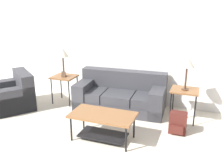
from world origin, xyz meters
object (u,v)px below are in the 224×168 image
side_table_left (64,79)px  armchair (10,96)px  coffee_table (103,121)px  table_lamp_right (187,63)px  couch (121,96)px  table_lamp_left (63,53)px  side_table_right (185,93)px  backpack (178,123)px

side_table_left → armchair: bearing=-143.0°
coffee_table → table_lamp_right: 1.95m
couch → armchair: bearing=-160.4°
coffee_table → table_lamp_left: (-1.49, 1.27, 0.84)m
coffee_table → side_table_right: 1.78m
table_lamp_right → side_table_left: bearing=-180.0°
table_lamp_right → backpack: (-0.03, -0.60, -1.00)m
armchair → coffee_table: armchair is taller
armchair → side_table_left: size_ratio=2.15×
table_lamp_left → backpack: 2.92m
armchair → coffee_table: size_ratio=1.26×
side_table_right → table_lamp_right: table_lamp_right is taller
side_table_right → table_lamp_right: bearing=76.0°
side_table_right → table_lamp_left: 2.78m
couch → coffee_table: (0.14, -1.37, 0.05)m
armchair → side_table_right: 3.77m
side_table_right → coffee_table: bearing=-133.8°
side_table_right → table_lamp_right: (0.00, 0.00, 0.62)m
side_table_left → backpack: side_table_left is taller
side_table_right → backpack: side_table_right is taller
coffee_table → side_table_right: (1.22, 1.27, 0.22)m
side_table_left → side_table_right: same height
armchair → side_table_right: size_ratio=2.15×
coffee_table → side_table_left: (-1.49, 1.27, 0.22)m
armchair → backpack: size_ratio=3.49×
table_lamp_left → coffee_table: bearing=-40.4°
armchair → table_lamp_right: table_lamp_right is taller
coffee_table → backpack: (1.19, 0.68, -0.16)m
armchair → table_lamp_left: (0.97, 0.73, 0.91)m
coffee_table → side_table_left: side_table_left is taller
table_lamp_left → backpack: size_ratio=1.71×
side_table_left → side_table_right: size_ratio=1.00×
couch → side_table_right: (1.36, -0.10, 0.28)m
table_lamp_right → backpack: bearing=-93.2°
coffee_table → side_table_left: bearing=139.6°
side_table_right → table_lamp_right: 0.62m
armchair → table_lamp_left: table_lamp_left is taller
side_table_left → side_table_right: bearing=0.0°
backpack → table_lamp_right: bearing=86.8°
table_lamp_left → table_lamp_right: same height
table_lamp_right → coffee_table: bearing=-133.8°
table_lamp_left → backpack: table_lamp_left is taller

